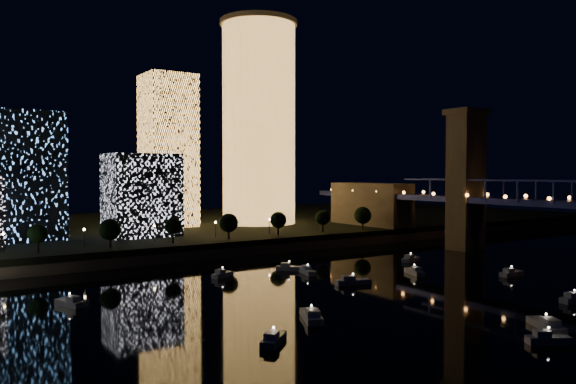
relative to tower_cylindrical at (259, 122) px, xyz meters
name	(u,v)px	position (x,y,z in m)	size (l,w,h in m)	color
ground	(456,298)	(-28.73, -133.23, -49.69)	(520.00, 520.00, 0.00)	black
far_bank	(175,227)	(-28.73, 26.77, -47.19)	(420.00, 160.00, 5.00)	black
seawall	(263,249)	(-28.73, -51.23, -48.19)	(420.00, 6.00, 3.00)	#6B5E4C
tower_cylindrical	(259,122)	(0.00, 0.00, 0.00)	(34.00, 34.00, 89.12)	#FAAD50
tower_rectangular	(168,151)	(-38.46, 9.51, -13.07)	(19.87, 19.87, 63.24)	#FAAD50
midrise_blocks	(8,190)	(-102.00, -11.40, -27.84)	(106.06, 39.74, 42.73)	white
motorboats	(373,289)	(-39.92, -118.57, -48.87)	(112.12, 85.82, 2.78)	silver
esplanade_trees	(185,225)	(-54.71, -45.23, -39.22)	(166.50, 6.85, 8.93)	black
street_lamps	(154,230)	(-62.73, -39.23, -40.67)	(132.70, 0.70, 5.65)	black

